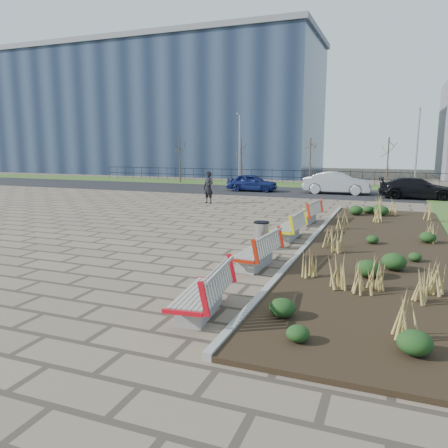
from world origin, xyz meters
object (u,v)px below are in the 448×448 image
at_px(pedestrian, 208,187).
at_px(car_blue, 252,183).
at_px(bench_a, 200,291).
at_px(car_silver, 337,183).
at_px(litter_bin, 261,236).
at_px(bench_b, 255,250).
at_px(car_black, 417,188).
at_px(lamp_west, 239,150).
at_px(bench_c, 288,226).
at_px(lamp_east, 417,151).
at_px(bench_d, 306,212).

bearing_deg(pedestrian, car_blue, 105.66).
height_order(bench_a, car_silver, car_silver).
bearing_deg(car_blue, litter_bin, -164.06).
distance_m(bench_a, car_silver, 24.12).
distance_m(bench_b, car_black, 19.79).
relative_size(car_silver, lamp_west, 0.78).
height_order(bench_a, lamp_west, lamp_west).
height_order(bench_c, litter_bin, bench_c).
distance_m(bench_c, car_black, 15.90).
distance_m(car_silver, car_black, 5.31).
height_order(car_black, lamp_west, lamp_west).
relative_size(bench_a, bench_b, 1.00).
distance_m(lamp_west, lamp_east, 14.00).
height_order(bench_b, pedestrian, pedestrian).
bearing_deg(car_silver, litter_bin, 178.27).
relative_size(litter_bin, pedestrian, 0.47).
xyz_separation_m(bench_b, lamp_west, (-9.00, 24.46, 2.54)).
height_order(bench_b, bench_d, same).
height_order(bench_b, lamp_east, lamp_east).
bearing_deg(car_silver, lamp_east, -52.74).
xyz_separation_m(pedestrian, car_blue, (0.32, 7.55, -0.29)).
bearing_deg(car_silver, bench_c, 179.80).
relative_size(bench_b, car_blue, 0.55).
bearing_deg(bench_d, lamp_east, 79.34).
bearing_deg(car_black, pedestrian, 118.94).
bearing_deg(bench_c, bench_b, -87.88).
relative_size(bench_a, bench_c, 1.00).
height_order(pedestrian, car_black, pedestrian).
xyz_separation_m(bench_c, bench_d, (0.00, 3.52, 0.00)).
distance_m(car_black, lamp_west, 15.11).
bearing_deg(car_blue, bench_d, -155.21).
xyz_separation_m(bench_b, litter_bin, (-0.46, 2.20, -0.05)).
relative_size(bench_c, pedestrian, 1.10).
bearing_deg(bench_c, lamp_west, 115.92).
distance_m(bench_d, pedestrian, 8.28).
relative_size(car_blue, car_black, 0.80).
bearing_deg(bench_b, car_blue, 112.14).
height_order(bench_a, car_black, car_black).
bearing_deg(bench_c, car_silver, 92.86).
bearing_deg(litter_bin, lamp_west, 110.99).
bearing_deg(lamp_west, bench_c, -66.20).
height_order(bench_d, lamp_east, lamp_east).
bearing_deg(bench_a, bench_d, 83.57).
xyz_separation_m(car_blue, lamp_east, (11.40, 4.53, 2.37)).
distance_m(bench_c, car_silver, 16.31).
xyz_separation_m(car_blue, car_black, (11.36, -0.77, 0.04)).
bearing_deg(bench_d, bench_a, -84.16).
distance_m(car_blue, car_silver, 6.21).
xyz_separation_m(litter_bin, car_black, (5.42, 16.95, 0.26)).
bearing_deg(lamp_east, lamp_west, 180.00).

